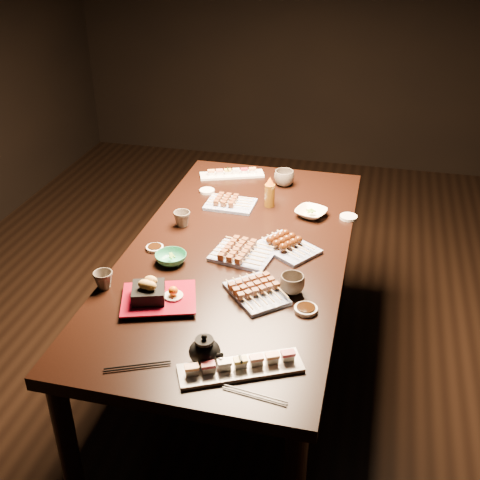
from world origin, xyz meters
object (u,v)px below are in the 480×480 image
at_px(teacup_far_left, 182,219).
at_px(teapot, 205,348).
at_px(edamame_bowl_cream, 311,213).
at_px(yakitori_plate_right, 256,289).
at_px(teacup_mid_right, 292,284).
at_px(teacup_near_left, 104,280).
at_px(condiment_bottle, 270,192).
at_px(sushi_platter_near, 241,364).
at_px(yakitori_plate_left, 230,200).
at_px(yakitori_plate_center, 242,251).
at_px(sushi_platter_far, 232,172).
at_px(tempura_tray, 158,291).
at_px(dining_table, 237,322).
at_px(edamame_bowl_green, 171,258).
at_px(teacup_far_right, 284,178).

xyz_separation_m(teacup_far_left, teapot, (0.35, -0.84, 0.02)).
bearing_deg(teacup_far_left, edamame_bowl_cream, 22.85).
xyz_separation_m(yakitori_plate_right, teacup_mid_right, (0.12, 0.05, 0.01)).
height_order(teacup_near_left, condiment_bottle, condiment_bottle).
relative_size(sushi_platter_near, yakitori_plate_left, 1.70).
bearing_deg(teacup_near_left, teapot, -32.17).
bearing_deg(teacup_mid_right, edamame_bowl_cream, 91.34).
bearing_deg(yakitori_plate_center, yakitori_plate_right, -55.80).
xyz_separation_m(yakitori_plate_left, edamame_bowl_cream, (0.39, -0.02, -0.01)).
distance_m(yakitori_plate_left, teacup_mid_right, 0.76).
relative_size(yakitori_plate_right, teacup_far_left, 3.08).
distance_m(sushi_platter_far, condiment_bottle, 0.40).
distance_m(yakitori_plate_center, tempura_tray, 0.44).
relative_size(dining_table, teacup_mid_right, 19.32).
height_order(yakitori_plate_left, teacup_near_left, teacup_near_left).
distance_m(teacup_near_left, teacup_far_left, 0.55).
xyz_separation_m(dining_table, yakitori_plate_left, (-0.13, 0.39, 0.40)).
bearing_deg(teacup_near_left, teacup_mid_right, 11.14).
xyz_separation_m(sushi_platter_near, tempura_tray, (-0.37, 0.28, 0.02)).
bearing_deg(edamame_bowl_green, yakitori_plate_left, 79.27).
xyz_separation_m(teacup_near_left, teapot, (0.49, -0.31, 0.02)).
relative_size(yakitori_plate_left, edamame_bowl_cream, 1.66).
relative_size(yakitori_plate_center, yakitori_plate_right, 1.05).
relative_size(yakitori_plate_right, teapot, 1.92).
xyz_separation_m(sushi_platter_near, edamame_bowl_cream, (0.07, 1.08, -0.01)).
xyz_separation_m(tempura_tray, teacup_near_left, (-0.23, 0.04, -0.01)).
relative_size(teacup_mid_right, condiment_bottle, 0.63).
height_order(yakitori_plate_left, teacup_far_right, teacup_far_right).
height_order(yakitori_plate_right, edamame_bowl_cream, yakitori_plate_right).
xyz_separation_m(sushi_platter_far, edamame_bowl_cream, (0.47, -0.36, -0.00)).
bearing_deg(teacup_mid_right, yakitori_plate_center, 139.68).
distance_m(tempura_tray, teacup_far_right, 1.14).
xyz_separation_m(tempura_tray, teapot, (0.25, -0.27, 0.00)).
distance_m(dining_table, yakitori_plate_left, 0.58).
height_order(yakitori_plate_center, edamame_bowl_green, yakitori_plate_center).
bearing_deg(yakitori_plate_left, sushi_platter_near, -72.44).
relative_size(teacup_far_left, condiment_bottle, 0.50).
bearing_deg(teacup_near_left, yakitori_plate_center, 36.61).
distance_m(yakitori_plate_left, edamame_bowl_cream, 0.39).
bearing_deg(condiment_bottle, yakitori_plate_right, -82.51).
xyz_separation_m(yakitori_plate_center, teacup_far_left, (-0.32, 0.20, 0.00)).
bearing_deg(teacup_near_left, sushi_platter_far, 79.46).
height_order(teapot, condiment_bottle, condiment_bottle).
relative_size(yakitori_plate_center, teacup_near_left, 3.28).
distance_m(yakitori_plate_left, teacup_near_left, 0.83).
relative_size(yakitori_plate_left, tempura_tray, 0.86).
relative_size(tempura_tray, teacup_far_right, 2.63).
distance_m(dining_table, yakitori_plate_right, 0.53).
bearing_deg(teapot, teacup_far_right, 108.07).
xyz_separation_m(yakitori_plate_left, teacup_far_right, (0.21, 0.29, 0.01)).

